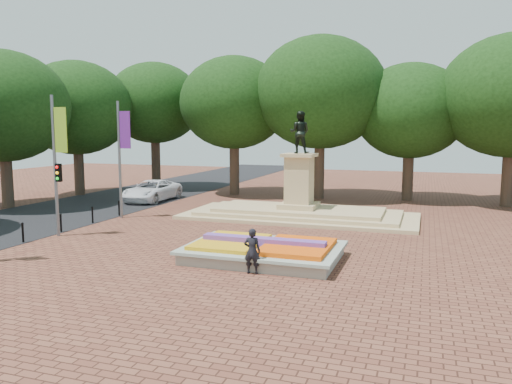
{
  "coord_description": "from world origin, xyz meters",
  "views": [
    {
      "loc": [
        7.23,
        -21.08,
        5.33
      ],
      "look_at": [
        -0.85,
        2.45,
        2.2
      ],
      "focal_mm": 35.0,
      "sensor_mm": 36.0,
      "label": 1
    }
  ],
  "objects_px": {
    "flower_bed": "(264,250)",
    "monument": "(299,203)",
    "van": "(152,191)",
    "pedestrian": "(252,251)"
  },
  "relations": [
    {
      "from": "monument",
      "to": "van",
      "type": "bearing_deg",
      "value": 164.4
    },
    {
      "from": "monument",
      "to": "van",
      "type": "relative_size",
      "value": 2.52
    },
    {
      "from": "monument",
      "to": "pedestrian",
      "type": "bearing_deg",
      "value": -84.12
    },
    {
      "from": "van",
      "to": "monument",
      "type": "bearing_deg",
      "value": -15.86
    },
    {
      "from": "flower_bed",
      "to": "pedestrian",
      "type": "bearing_deg",
      "value": -84.04
    },
    {
      "from": "monument",
      "to": "pedestrian",
      "type": "height_order",
      "value": "monument"
    },
    {
      "from": "flower_bed",
      "to": "van",
      "type": "height_order",
      "value": "van"
    },
    {
      "from": "flower_bed",
      "to": "monument",
      "type": "relative_size",
      "value": 0.45
    },
    {
      "from": "pedestrian",
      "to": "flower_bed",
      "type": "bearing_deg",
      "value": -91.34
    },
    {
      "from": "flower_bed",
      "to": "pedestrian",
      "type": "height_order",
      "value": "pedestrian"
    }
  ]
}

